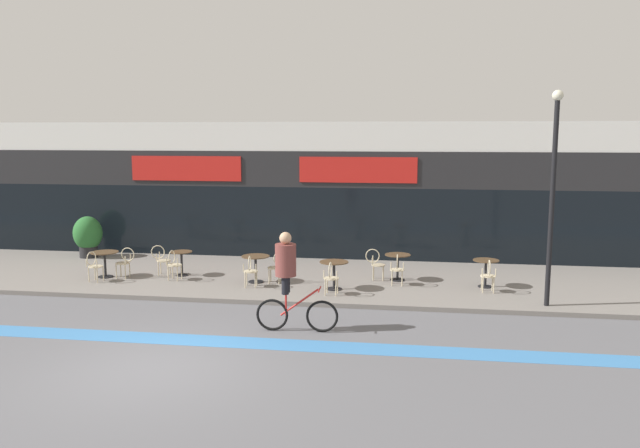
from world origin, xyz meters
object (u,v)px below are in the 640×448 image
object	(u,v)px
bistro_table_3	(334,269)
cafe_chair_1_near	(173,263)
bistro_table_1	(182,259)
cafe_chair_4_side	(376,262)
bistro_table_4	(398,262)
cyclist_0	(289,274)
cafe_chair_4_near	(397,267)
bistro_table_0	(105,259)
lamp_post	(553,184)
bistro_table_2	(256,263)
cafe_chair_0_near	(94,264)
cafe_chair_2_near	(250,269)
cafe_chair_0_side	(125,260)
planter_pot	(88,235)
cafe_chair_5_near	(488,274)
bistro_table_5	(486,268)
cafe_chair_2_side	(277,265)
cafe_chair_1_side	(161,258)

from	to	relation	value
bistro_table_3	cafe_chair_1_near	world-z (taller)	cafe_chair_1_near
bistro_table_1	cafe_chair_4_side	world-z (taller)	cafe_chair_4_side
bistro_table_3	bistro_table_4	size ratio (longest dim) A/B	1.03
cyclist_0	cafe_chair_4_side	bearing A→B (deg)	68.31
cafe_chair_1_near	cafe_chair_4_near	xyz separation A→B (m)	(6.36, 0.31, 0.00)
bistro_table_0	lamp_post	xyz separation A→B (m)	(12.20, -1.30, 2.46)
bistro_table_2	cafe_chair_0_near	bearing A→B (deg)	-171.85
cafe_chair_2_near	cafe_chair_4_side	world-z (taller)	same
bistro_table_2	cafe_chair_0_side	size ratio (longest dim) A/B	0.88
cafe_chair_1_near	cafe_chair_4_near	world-z (taller)	same
cafe_chair_1_near	cyclist_0	world-z (taller)	cyclist_0
bistro_table_3	cafe_chair_0_side	distance (m)	6.22
bistro_table_4	cyclist_0	world-z (taller)	cyclist_0
bistro_table_1	bistro_table_3	bearing A→B (deg)	-11.84
cafe_chair_0_near	planter_pot	xyz separation A→B (m)	(-1.99, 3.35, 0.23)
bistro_table_1	bistro_table_2	xyz separation A→B (m)	(2.38, -0.48, 0.03)
bistro_table_1	cafe_chair_1_near	distance (m)	0.63
cafe_chair_2_near	bistro_table_3	bearing A→B (deg)	-92.51
cafe_chair_1_near	cyclist_0	xyz separation A→B (m)	(4.10, -3.70, 0.64)
cafe_chair_2_near	planter_pot	distance (m)	7.34
cafe_chair_0_near	cafe_chair_2_near	distance (m)	4.55
cafe_chair_5_near	cafe_chair_0_near	bearing A→B (deg)	91.75
cafe_chair_0_near	cafe_chair_4_near	bearing A→B (deg)	-76.10
bistro_table_3	bistro_table_5	bearing A→B (deg)	11.92
cafe_chair_1_near	cafe_chair_5_near	xyz separation A→B (m)	(8.77, -0.12, 0.00)
cafe_chair_4_side	planter_pot	xyz separation A→B (m)	(-9.89, 1.90, 0.23)
cafe_chair_0_near	cafe_chair_2_side	bearing A→B (deg)	-74.38
cafe_chair_0_side	lamp_post	bearing A→B (deg)	174.11
planter_pot	cafe_chair_1_near	bearing A→B (deg)	-34.36
cafe_chair_1_side	lamp_post	distance (m)	11.10
bistro_table_0	lamp_post	bearing A→B (deg)	-6.10
lamp_post	cafe_chair_1_near	bearing A→B (deg)	173.25
bistro_table_5	cafe_chair_4_near	xyz separation A→B (m)	(-2.41, -0.20, -0.03)
bistro_table_2	bistro_table_5	size ratio (longest dim) A/B	1.05
bistro_table_1	cafe_chair_0_near	size ratio (longest dim) A/B	0.81
cafe_chair_4_side	planter_pot	size ratio (longest dim) A/B	0.64
lamp_post	cafe_chair_0_side	bearing A→B (deg)	173.57
planter_pot	lamp_post	size ratio (longest dim) A/B	0.27
bistro_table_2	cafe_chair_0_side	distance (m)	3.91
cafe_chair_0_side	cafe_chair_4_side	distance (m)	7.30
planter_pot	cyclist_0	size ratio (longest dim) A/B	0.64
cyclist_0	bistro_table_2	bearing A→B (deg)	111.80
bistro_table_1	cafe_chair_1_near	xyz separation A→B (m)	(-0.00, -0.63, 0.00)
bistro_table_2	bistro_table_5	distance (m)	6.39
cafe_chair_4_near	cafe_chair_5_near	bearing A→B (deg)	-100.98
bistro_table_1	cafe_chair_2_near	xyz separation A→B (m)	(2.38, -1.11, 0.00)
bistro_table_3	cafe_chair_4_side	distance (m)	1.67
bistro_table_3	cafe_chair_0_near	size ratio (longest dim) A/B	0.87
cafe_chair_0_side	cafe_chair_4_near	bearing A→B (deg)	-178.03
bistro_table_2	lamp_post	xyz separation A→B (m)	(7.66, -1.33, 2.45)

